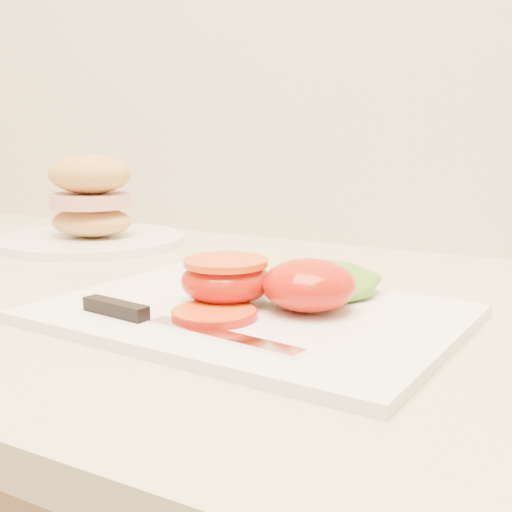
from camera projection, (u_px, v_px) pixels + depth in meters
The scene contains 8 objects.
cutting_board at pixel (250, 314), 0.56m from camera, with size 0.35×0.25×0.01m, color white.
tomato_half_dome at pixel (309, 285), 0.55m from camera, with size 0.08×0.08×0.04m, color red.
tomato_half_cut at pixel (226, 279), 0.58m from camera, with size 0.08×0.08×0.04m.
tomato_slice_0 at pixel (214, 314), 0.53m from camera, with size 0.07×0.07×0.01m, color #E75A1B.
tomato_slice_1 at pixel (217, 310), 0.55m from camera, with size 0.06×0.06×0.01m, color #E75A1B.
lettuce_leaf_0 at pixel (321, 281), 0.61m from camera, with size 0.12×0.08×0.03m, color #529627.
knife at pixel (155, 318), 0.52m from camera, with size 0.22×0.04×0.01m.
sandwich_plate at pixel (91, 212), 0.92m from camera, with size 0.27×0.27×0.13m.
Camera 1 is at (0.10, 1.14, 1.09)m, focal length 45.00 mm.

